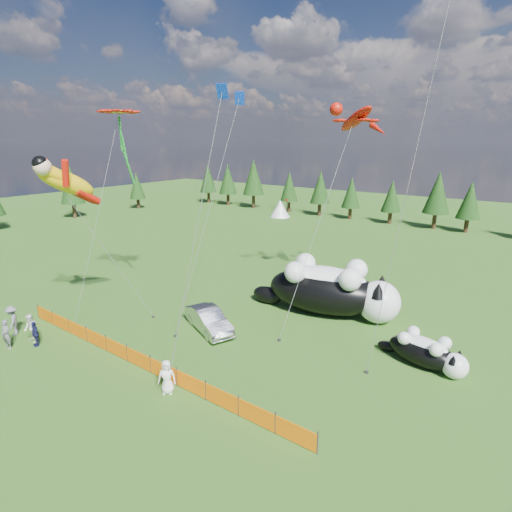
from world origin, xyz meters
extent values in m
plane|color=#163B0A|center=(0.00, 0.00, 0.00)|extent=(160.00, 160.00, 0.00)
cylinder|color=#262626|center=(-11.00, -3.00, 0.55)|extent=(0.06, 0.06, 1.10)
cylinder|color=#262626|center=(-9.00, -3.00, 0.55)|extent=(0.06, 0.06, 1.10)
cylinder|color=#262626|center=(-7.00, -3.00, 0.55)|extent=(0.06, 0.06, 1.10)
cylinder|color=#262626|center=(-5.00, -3.00, 0.55)|extent=(0.06, 0.06, 1.10)
cylinder|color=#262626|center=(-3.00, -3.00, 0.55)|extent=(0.06, 0.06, 1.10)
cylinder|color=#262626|center=(-1.00, -3.00, 0.55)|extent=(0.06, 0.06, 1.10)
cylinder|color=#262626|center=(1.00, -3.00, 0.55)|extent=(0.06, 0.06, 1.10)
cylinder|color=#262626|center=(3.00, -3.00, 0.55)|extent=(0.06, 0.06, 1.10)
cylinder|color=#262626|center=(5.00, -3.00, 0.55)|extent=(0.06, 0.06, 1.10)
cylinder|color=#262626|center=(7.00, -3.00, 0.55)|extent=(0.06, 0.06, 1.10)
cylinder|color=#262626|center=(9.00, -3.00, 0.55)|extent=(0.06, 0.06, 1.10)
cylinder|color=#262626|center=(11.00, -3.00, 0.55)|extent=(0.06, 0.06, 1.10)
cube|color=orange|center=(-10.00, -3.00, 0.50)|extent=(2.00, 0.04, 0.90)
cube|color=orange|center=(-8.00, -3.00, 0.50)|extent=(2.00, 0.04, 0.90)
cube|color=orange|center=(-6.00, -3.00, 0.50)|extent=(2.00, 0.04, 0.90)
cube|color=orange|center=(-4.00, -3.00, 0.50)|extent=(2.00, 0.04, 0.90)
cube|color=orange|center=(-2.00, -3.00, 0.50)|extent=(2.00, 0.04, 0.90)
cube|color=orange|center=(0.00, -3.00, 0.50)|extent=(2.00, 0.04, 0.90)
cube|color=orange|center=(2.00, -3.00, 0.50)|extent=(2.00, 0.04, 0.90)
cube|color=orange|center=(4.00, -3.00, 0.50)|extent=(2.00, 0.04, 0.90)
cube|color=orange|center=(6.00, -3.00, 0.50)|extent=(2.00, 0.04, 0.90)
cube|color=orange|center=(8.00, -3.00, 0.50)|extent=(2.00, 0.04, 0.90)
cube|color=orange|center=(10.00, -3.00, 0.50)|extent=(2.00, 0.04, 0.90)
ellipsoid|color=black|center=(4.95, 9.67, 1.65)|extent=(8.84, 5.40, 3.30)
ellipsoid|color=white|center=(4.95, 9.67, 2.47)|extent=(6.65, 3.93, 2.02)
sphere|color=white|center=(8.72, 10.43, 1.47)|extent=(2.93, 2.93, 2.93)
sphere|color=#CF505A|center=(9.94, 10.68, 1.47)|extent=(0.41, 0.41, 0.41)
ellipsoid|color=black|center=(0.64, 8.80, 0.64)|extent=(2.77, 1.77, 1.28)
cone|color=black|center=(8.89, 9.57, 2.64)|extent=(1.03, 1.03, 1.03)
cone|color=black|center=(8.55, 11.30, 2.64)|extent=(1.03, 1.03, 1.03)
sphere|color=white|center=(6.69, 11.24, 3.21)|extent=(1.54, 1.54, 1.54)
sphere|color=white|center=(7.16, 8.90, 3.21)|extent=(1.54, 1.54, 1.54)
sphere|color=white|center=(2.92, 10.48, 3.21)|extent=(1.54, 1.54, 1.54)
sphere|color=white|center=(3.39, 8.14, 3.21)|extent=(1.54, 1.54, 1.54)
ellipsoid|color=black|center=(12.62, 6.45, 0.77)|extent=(4.11, 2.50, 1.54)
ellipsoid|color=white|center=(12.62, 6.45, 1.15)|extent=(3.09, 1.81, 0.94)
sphere|color=white|center=(14.38, 6.11, 0.68)|extent=(1.36, 1.36, 1.36)
sphere|color=#CF505A|center=(14.95, 6.00, 0.68)|extent=(0.19, 0.19, 0.19)
ellipsoid|color=black|center=(10.62, 6.85, 0.30)|extent=(1.29, 0.82, 0.60)
cone|color=black|center=(14.30, 5.71, 1.23)|extent=(0.48, 0.48, 0.48)
cone|color=black|center=(14.46, 6.51, 1.23)|extent=(0.48, 0.48, 0.48)
sphere|color=white|center=(13.65, 6.82, 1.49)|extent=(0.72, 0.72, 0.72)
sphere|color=white|center=(13.44, 5.73, 1.49)|extent=(0.72, 0.72, 0.72)
sphere|color=white|center=(11.89, 7.16, 1.49)|extent=(0.72, 0.72, 0.72)
sphere|color=white|center=(11.68, 6.07, 1.49)|extent=(0.72, 0.72, 0.72)
imported|color=silver|center=(0.13, 2.62, 0.75)|extent=(4.80, 3.25, 1.50)
imported|color=slate|center=(-8.19, -6.25, 0.92)|extent=(0.74, 0.56, 1.84)
imported|color=white|center=(-7.79, -4.99, 0.92)|extent=(0.96, 0.65, 1.84)
imported|color=#16173D|center=(-7.11, -5.09, 0.79)|extent=(0.99, 0.62, 1.59)
imported|color=slate|center=(-9.74, -5.18, 0.99)|extent=(1.43, 1.27, 1.98)
imported|color=white|center=(3.05, -3.68, 0.89)|extent=(1.04, 0.97, 1.79)
cylinder|color=#595959|center=(-6.29, 0.24, 4.86)|extent=(0.03, 0.03, 10.57)
cube|color=#262626|center=(-4.42, 1.74, 0.08)|extent=(0.15, 0.15, 0.16)
cylinder|color=#595959|center=(4.83, 8.78, 6.87)|extent=(0.03, 0.03, 16.40)
cube|color=#262626|center=(4.70, 4.08, 0.08)|extent=(0.15, 0.15, 0.16)
cylinder|color=#595959|center=(-7.67, 0.27, 7.09)|extent=(0.03, 0.03, 14.85)
cube|color=#262626|center=(-7.50, -2.38, 0.08)|extent=(0.15, 0.15, 0.16)
cube|color=#198A26|center=(-7.84, 2.92, 11.40)|extent=(0.21, 0.21, 4.61)
cylinder|color=#595959|center=(-0.44, 3.41, 7.42)|extent=(0.03, 0.03, 15.60)
cube|color=#262626|center=(-1.00, 0.64, 0.08)|extent=(0.15, 0.15, 0.16)
cylinder|color=#595959|center=(11.38, 5.70, 12.10)|extent=(0.03, 0.03, 24.28)
cube|color=#262626|center=(10.49, 3.79, 0.08)|extent=(0.15, 0.15, 0.16)
cylinder|color=#595959|center=(3.91, -2.39, 7.15)|extent=(0.03, 0.03, 14.35)
cube|color=#262626|center=(2.98, -3.68, 0.08)|extent=(0.15, 0.15, 0.16)
camera|label=1|loc=(16.68, -15.12, 12.12)|focal=28.00mm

